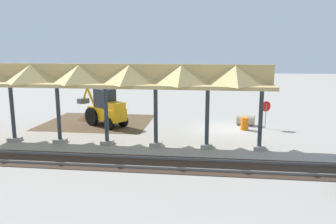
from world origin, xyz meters
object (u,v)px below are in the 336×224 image
(backhoe, at_px, (106,109))
(concrete_pipe, at_px, (246,120))
(traffic_barrel, at_px, (245,124))
(stop_sign, at_px, (266,109))

(backhoe, relative_size, concrete_pipe, 3.27)
(backhoe, bearing_deg, traffic_barrel, 179.69)
(stop_sign, relative_size, backhoe, 0.42)
(concrete_pipe, height_order, traffic_barrel, traffic_barrel)
(backhoe, xyz_separation_m, traffic_barrel, (-10.36, 0.06, -0.82))
(stop_sign, bearing_deg, backhoe, 2.73)
(stop_sign, distance_m, traffic_barrel, 1.94)
(backhoe, relative_size, traffic_barrel, 5.29)
(backhoe, bearing_deg, concrete_pipe, -172.25)
(traffic_barrel, bearing_deg, backhoe, -0.31)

